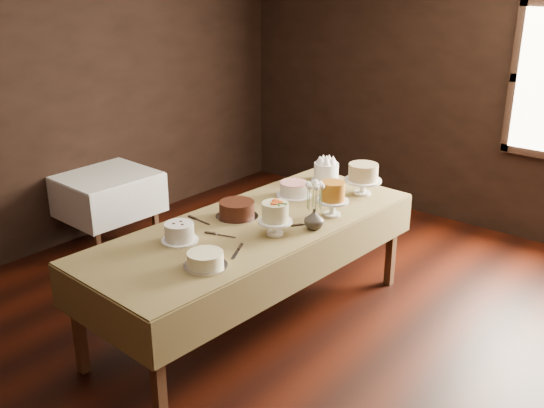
{
  "coord_description": "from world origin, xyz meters",
  "views": [
    {
      "loc": [
        2.76,
        -3.14,
        2.6
      ],
      "look_at": [
        0.0,
        0.2,
        0.95
      ],
      "focal_mm": 41.46,
      "sensor_mm": 36.0,
      "label": 1
    }
  ],
  "objects_px": {
    "cake_lattice": "(294,190)",
    "cake_cream": "(205,260)",
    "side_table": "(103,181)",
    "cake_server_a": "(226,236)",
    "cake_server_b": "(235,254)",
    "cake_speckled": "(363,180)",
    "cake_chocolate": "(237,210)",
    "cake_flowers": "(275,220)",
    "display_table": "(254,232)",
    "cake_swirl": "(179,233)",
    "cake_server_e": "(203,222)",
    "cake_caramel": "(332,201)",
    "cake_server_d": "(312,224)",
    "flower_vase": "(314,219)",
    "cake_meringue": "(326,172)"
  },
  "relations": [
    {
      "from": "cake_swirl",
      "to": "cake_server_e",
      "type": "distance_m",
      "value": 0.36
    },
    {
      "from": "side_table",
      "to": "cake_speckled",
      "type": "xyz_separation_m",
      "value": [
        2.41,
        0.84,
        0.31
      ]
    },
    {
      "from": "cake_caramel",
      "to": "cake_server_d",
      "type": "height_order",
      "value": "cake_caramel"
    },
    {
      "from": "cake_flowers",
      "to": "flower_vase",
      "type": "bearing_deg",
      "value": 59.6
    },
    {
      "from": "display_table",
      "to": "cake_cream",
      "type": "relative_size",
      "value": 9.66
    },
    {
      "from": "cake_lattice",
      "to": "cake_server_d",
      "type": "distance_m",
      "value": 0.61
    },
    {
      "from": "display_table",
      "to": "cake_lattice",
      "type": "bearing_deg",
      "value": 101.61
    },
    {
      "from": "cake_swirl",
      "to": "cake_cream",
      "type": "xyz_separation_m",
      "value": [
        0.42,
        -0.17,
        -0.01
      ]
    },
    {
      "from": "display_table",
      "to": "cake_server_a",
      "type": "relative_size",
      "value": 11.35
    },
    {
      "from": "cake_chocolate",
      "to": "cake_flowers",
      "type": "height_order",
      "value": "cake_flowers"
    },
    {
      "from": "cake_caramel",
      "to": "cake_swirl",
      "type": "bearing_deg",
      "value": -116.98
    },
    {
      "from": "cake_flowers",
      "to": "display_table",
      "type": "bearing_deg",
      "value": 168.88
    },
    {
      "from": "cake_speckled",
      "to": "cake_server_d",
      "type": "distance_m",
      "value": 0.8
    },
    {
      "from": "cake_server_b",
      "to": "cake_speckled",
      "type": "bearing_deg",
      "value": 152.08
    },
    {
      "from": "cake_swirl",
      "to": "cake_server_e",
      "type": "xyz_separation_m",
      "value": [
        -0.12,
        0.33,
        -0.06
      ]
    },
    {
      "from": "cake_server_d",
      "to": "cake_server_e",
      "type": "height_order",
      "value": "same"
    },
    {
      "from": "side_table",
      "to": "cake_server_b",
      "type": "height_order",
      "value": "cake_server_b"
    },
    {
      "from": "cake_swirl",
      "to": "cake_server_a",
      "type": "bearing_deg",
      "value": 53.18
    },
    {
      "from": "cake_chocolate",
      "to": "cake_server_b",
      "type": "height_order",
      "value": "cake_chocolate"
    },
    {
      "from": "cake_cream",
      "to": "cake_server_a",
      "type": "relative_size",
      "value": 1.18
    },
    {
      "from": "cake_cream",
      "to": "cake_server_d",
      "type": "relative_size",
      "value": 1.18
    },
    {
      "from": "cake_caramel",
      "to": "cake_server_b",
      "type": "height_order",
      "value": "cake_caramel"
    },
    {
      "from": "cake_speckled",
      "to": "cake_server_d",
      "type": "xyz_separation_m",
      "value": [
        0.07,
        -0.79,
        -0.11
      ]
    },
    {
      "from": "cake_caramel",
      "to": "cake_server_b",
      "type": "xyz_separation_m",
      "value": [
        -0.1,
        -0.97,
        -0.12
      ]
    },
    {
      "from": "cake_lattice",
      "to": "display_table",
      "type": "bearing_deg",
      "value": -78.39
    },
    {
      "from": "cake_lattice",
      "to": "cake_server_e",
      "type": "xyz_separation_m",
      "value": [
        -0.17,
        -0.88,
        -0.05
      ]
    },
    {
      "from": "flower_vase",
      "to": "cake_swirl",
      "type": "bearing_deg",
      "value": -127.44
    },
    {
      "from": "side_table",
      "to": "flower_vase",
      "type": "bearing_deg",
      "value": -0.31
    },
    {
      "from": "cake_server_b",
      "to": "cake_server_e",
      "type": "xyz_separation_m",
      "value": [
        -0.56,
        0.25,
        0.0
      ]
    },
    {
      "from": "cake_meringue",
      "to": "cake_speckled",
      "type": "xyz_separation_m",
      "value": [
        0.43,
        -0.09,
        0.04
      ]
    },
    {
      "from": "cake_speckled",
      "to": "cake_server_e",
      "type": "distance_m",
      "value": 1.41
    },
    {
      "from": "cake_chocolate",
      "to": "cake_server_d",
      "type": "xyz_separation_m",
      "value": [
        0.51,
        0.26,
        -0.06
      ]
    },
    {
      "from": "cake_server_a",
      "to": "cake_server_d",
      "type": "bearing_deg",
      "value": 42.94
    },
    {
      "from": "cake_speckled",
      "to": "cake_server_a",
      "type": "height_order",
      "value": "cake_speckled"
    },
    {
      "from": "cake_lattice",
      "to": "cake_cream",
      "type": "distance_m",
      "value": 1.43
    },
    {
      "from": "cake_caramel",
      "to": "cake_speckled",
      "type": "bearing_deg",
      "value": 98.14
    },
    {
      "from": "display_table",
      "to": "cake_chocolate",
      "type": "xyz_separation_m",
      "value": [
        -0.18,
        0.02,
        0.12
      ]
    },
    {
      "from": "cake_server_b",
      "to": "flower_vase",
      "type": "relative_size",
      "value": 1.61
    },
    {
      "from": "cake_swirl",
      "to": "cake_server_a",
      "type": "relative_size",
      "value": 1.07
    },
    {
      "from": "cake_caramel",
      "to": "cake_swirl",
      "type": "distance_m",
      "value": 1.19
    },
    {
      "from": "cake_server_d",
      "to": "cake_server_e",
      "type": "bearing_deg",
      "value": 161.42
    },
    {
      "from": "display_table",
      "to": "cake_server_a",
      "type": "bearing_deg",
      "value": -89.54
    },
    {
      "from": "cake_server_b",
      "to": "cake_swirl",
      "type": "bearing_deg",
      "value": -106.57
    },
    {
      "from": "cake_lattice",
      "to": "flower_vase",
      "type": "distance_m",
      "value": 0.69
    },
    {
      "from": "side_table",
      "to": "cake_speckled",
      "type": "relative_size",
      "value": 2.75
    },
    {
      "from": "cake_caramel",
      "to": "flower_vase",
      "type": "distance_m",
      "value": 0.3
    },
    {
      "from": "cake_caramel",
      "to": "cake_lattice",
      "type": "bearing_deg",
      "value": 162.27
    },
    {
      "from": "side_table",
      "to": "cake_server_a",
      "type": "xyz_separation_m",
      "value": [
        2.14,
        -0.52,
        0.2
      ]
    },
    {
      "from": "display_table",
      "to": "cake_server_a",
      "type": "distance_m",
      "value": 0.3
    },
    {
      "from": "cake_speckled",
      "to": "cake_swirl",
      "type": "height_order",
      "value": "cake_speckled"
    }
  ]
}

